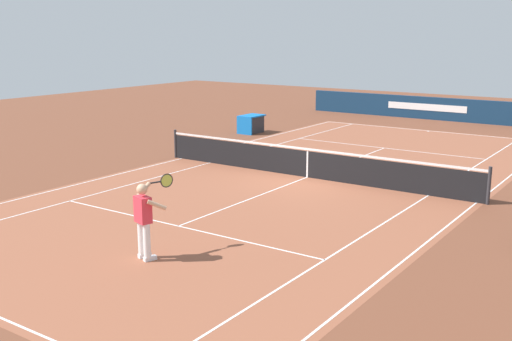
% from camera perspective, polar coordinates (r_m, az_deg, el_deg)
% --- Properties ---
extents(ground_plane, '(60.00, 60.00, 0.00)m').
position_cam_1_polar(ground_plane, '(20.54, 4.75, -0.63)').
color(ground_plane, brown).
extents(court_slab, '(24.20, 11.40, 0.00)m').
position_cam_1_polar(court_slab, '(20.54, 4.75, -0.63)').
color(court_slab, '#935138').
rests_on(court_slab, ground_plane).
extents(court_line_markings, '(23.85, 11.05, 0.01)m').
position_cam_1_polar(court_line_markings, '(20.54, 4.75, -0.62)').
color(court_line_markings, white).
rests_on(court_line_markings, ground_plane).
extents(tennis_net, '(0.10, 11.70, 1.08)m').
position_cam_1_polar(tennis_net, '(20.43, 4.78, 0.71)').
color(tennis_net, '#2D2D33').
rests_on(tennis_net, ground_plane).
extents(stadium_barrier, '(0.26, 17.00, 1.22)m').
position_cam_1_polar(stadium_barrier, '(34.95, 17.94, 5.33)').
color(stadium_barrier, '#112D4C').
rests_on(stadium_barrier, ground_plane).
extents(tennis_player_near, '(1.17, 0.74, 1.70)m').
position_cam_1_polar(tennis_player_near, '(13.16, -10.26, -4.24)').
color(tennis_player_near, white).
rests_on(tennis_player_near, ground_plane).
extents(tennis_ball, '(0.07, 0.07, 0.07)m').
position_cam_1_polar(tennis_ball, '(20.63, 7.16, -0.53)').
color(tennis_ball, '#CCE01E').
rests_on(tennis_ball, ground_plane).
extents(equipment_cart_tarped, '(1.25, 0.84, 0.85)m').
position_cam_1_polar(equipment_cart_tarped, '(29.42, -0.44, 4.33)').
color(equipment_cart_tarped, '#2D2D33').
rests_on(equipment_cart_tarped, ground_plane).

